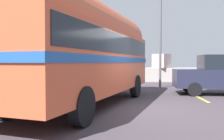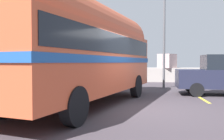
% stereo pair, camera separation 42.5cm
% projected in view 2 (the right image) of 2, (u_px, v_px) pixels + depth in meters
% --- Properties ---
extents(ground, '(32.00, 26.00, 0.02)m').
position_uv_depth(ground, '(137.00, 109.00, 7.97)').
color(ground, '#40383F').
extents(breakwater, '(31.36, 2.18, 2.37)m').
position_uv_depth(breakwater, '(136.00, 73.00, 19.70)').
color(breakwater, '#AEA59E').
rests_on(breakwater, ground).
extents(vintage_coach, '(4.59, 8.91, 3.70)m').
position_uv_depth(vintage_coach, '(85.00, 48.00, 8.54)').
color(vintage_coach, black).
rests_on(vintage_coach, ground).
extents(parked_car_nearest, '(4.17, 1.89, 1.86)m').
position_uv_depth(parked_car_nearest, '(224.00, 75.00, 11.21)').
color(parked_car_nearest, black).
rests_on(parked_car_nearest, ground).
extents(lamp_post, '(0.56, 0.78, 6.05)m').
position_uv_depth(lamp_post, '(165.00, 30.00, 14.15)').
color(lamp_post, '#5B5B60').
rests_on(lamp_post, ground).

